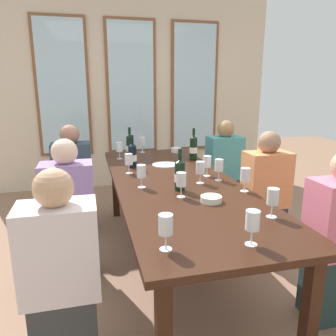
% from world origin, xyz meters
% --- Properties ---
extents(ground_plane, '(12.00, 12.00, 0.00)m').
position_xyz_m(ground_plane, '(0.00, 0.00, 0.00)').
color(ground_plane, '#8C674F').
extents(back_wall_with_windows, '(4.15, 0.10, 2.90)m').
position_xyz_m(back_wall_with_windows, '(0.00, 2.45, 1.45)').
color(back_wall_with_windows, beige).
rests_on(back_wall_with_windows, ground).
extents(dining_table, '(0.95, 2.61, 0.74)m').
position_xyz_m(dining_table, '(0.00, 0.00, 0.68)').
color(dining_table, '#371C10').
rests_on(dining_table, ground).
extents(white_plate_0, '(0.25, 0.25, 0.01)m').
position_xyz_m(white_plate_0, '(0.05, 0.54, 0.74)').
color(white_plate_0, white).
rests_on(white_plate_0, dining_table).
extents(wine_bottle_0, '(0.08, 0.08, 0.31)m').
position_xyz_m(wine_bottle_0, '(-0.03, -0.23, 0.86)').
color(wine_bottle_0, black).
rests_on(wine_bottle_0, dining_table).
extents(wine_bottle_1, '(0.08, 0.08, 0.32)m').
position_xyz_m(wine_bottle_1, '(0.38, 0.70, 0.86)').
color(wine_bottle_1, black).
rests_on(wine_bottle_1, dining_table).
extents(wine_bottle_2, '(0.08, 0.08, 0.30)m').
position_xyz_m(wine_bottle_2, '(-0.26, 0.53, 0.85)').
color(wine_bottle_2, black).
rests_on(wine_bottle_2, dining_table).
extents(wine_bottle_3, '(0.08, 0.08, 0.32)m').
position_xyz_m(wine_bottle_3, '(-0.23, 0.96, 0.86)').
color(wine_bottle_3, black).
rests_on(wine_bottle_3, dining_table).
extents(tasting_bowl_0, '(0.12, 0.12, 0.05)m').
position_xyz_m(tasting_bowl_0, '(0.31, 1.12, 0.77)').
color(tasting_bowl_0, white).
rests_on(tasting_bowl_0, dining_table).
extents(tasting_bowl_1, '(0.14, 0.14, 0.04)m').
position_xyz_m(tasting_bowl_1, '(0.10, -0.52, 0.76)').
color(tasting_bowl_1, white).
rests_on(tasting_bowl_1, dining_table).
extents(wine_glass_0, '(0.07, 0.07, 0.17)m').
position_xyz_m(wine_glass_0, '(-0.34, -1.07, 0.86)').
color(wine_glass_0, white).
rests_on(wine_glass_0, dining_table).
extents(wine_glass_1, '(0.07, 0.07, 0.17)m').
position_xyz_m(wine_glass_1, '(0.07, -1.13, 0.86)').
color(wine_glass_1, white).
rests_on(wine_glass_1, dining_table).
extents(wine_glass_2, '(0.07, 0.07, 0.17)m').
position_xyz_m(wine_glass_2, '(0.34, -0.07, 0.86)').
color(wine_glass_2, white).
rests_on(wine_glass_2, dining_table).
extents(wine_glass_3, '(0.07, 0.07, 0.17)m').
position_xyz_m(wine_glass_3, '(-0.06, 1.20, 0.86)').
color(wine_glass_3, white).
rests_on(wine_glass_3, dining_table).
extents(wine_glass_4, '(0.07, 0.07, 0.17)m').
position_xyz_m(wine_glass_4, '(0.30, 0.08, 0.86)').
color(wine_glass_4, white).
rests_on(wine_glass_4, dining_table).
extents(wine_glass_5, '(0.07, 0.07, 0.17)m').
position_xyz_m(wine_glass_5, '(-0.33, 0.32, 0.86)').
color(wine_glass_5, white).
rests_on(wine_glass_5, dining_table).
extents(wine_glass_6, '(0.07, 0.07, 0.17)m').
position_xyz_m(wine_glass_6, '(0.41, -0.38, 0.86)').
color(wine_glass_6, white).
rests_on(wine_glass_6, dining_table).
extents(wine_glass_7, '(0.07, 0.07, 0.17)m').
position_xyz_m(wine_glass_7, '(0.35, -0.85, 0.86)').
color(wine_glass_7, white).
rests_on(wine_glass_7, dining_table).
extents(wine_glass_8, '(0.07, 0.07, 0.17)m').
position_xyz_m(wine_glass_8, '(-0.29, -0.10, 0.86)').
color(wine_glass_8, white).
rests_on(wine_glass_8, dining_table).
extents(wine_glass_9, '(0.07, 0.07, 0.17)m').
position_xyz_m(wine_glass_9, '(-0.06, -0.38, 0.86)').
color(wine_glass_9, white).
rests_on(wine_glass_9, dining_table).
extents(wine_glass_10, '(0.07, 0.07, 0.17)m').
position_xyz_m(wine_glass_10, '(-0.35, 0.92, 0.86)').
color(wine_glass_10, white).
rests_on(wine_glass_10, dining_table).
extents(wine_glass_11, '(0.07, 0.07, 0.17)m').
position_xyz_m(wine_glass_11, '(0.17, -0.11, 0.86)').
color(wine_glass_11, white).
rests_on(wine_glass_11, dining_table).
extents(seated_person_0, '(0.38, 0.24, 1.11)m').
position_xyz_m(seated_person_0, '(-0.83, 0.02, 0.53)').
color(seated_person_0, '#352444').
rests_on(seated_person_0, ground).
extents(seated_person_1, '(0.38, 0.24, 1.11)m').
position_xyz_m(seated_person_1, '(0.83, 0.02, 0.53)').
color(seated_person_1, '#302E36').
rests_on(seated_person_1, ground).
extents(seated_person_2, '(0.38, 0.24, 1.11)m').
position_xyz_m(seated_person_2, '(-0.83, -0.87, 0.53)').
color(seated_person_2, '#373737').
rests_on(seated_person_2, ground).
extents(seated_person_4, '(0.38, 0.24, 1.11)m').
position_xyz_m(seated_person_4, '(-0.83, 0.90, 0.53)').
color(seated_person_4, '#35262D').
rests_on(seated_person_4, ground).
extents(seated_person_5, '(0.38, 0.24, 1.11)m').
position_xyz_m(seated_person_5, '(0.83, 0.92, 0.53)').
color(seated_person_5, '#2D263C').
rests_on(seated_person_5, ground).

